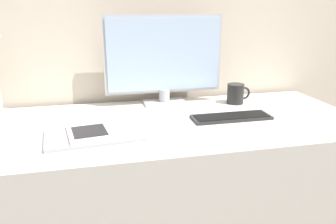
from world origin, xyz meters
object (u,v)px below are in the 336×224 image
(monitor, at_px, (164,58))
(ereader, at_px, (89,132))
(laptop, at_px, (95,134))
(coffee_mug, at_px, (236,94))
(keyboard, at_px, (231,117))

(monitor, bearing_deg, ereader, -132.97)
(laptop, height_order, coffee_mug, coffee_mug)
(laptop, height_order, ereader, ereader)
(laptop, xyz_separation_m, coffee_mug, (0.67, 0.29, 0.04))
(monitor, bearing_deg, keyboard, -51.99)
(ereader, distance_m, coffee_mug, 0.75)
(keyboard, distance_m, laptop, 0.56)
(keyboard, xyz_separation_m, ereader, (-0.57, -0.09, 0.02))
(monitor, distance_m, laptop, 0.53)
(keyboard, bearing_deg, laptop, -172.36)
(monitor, height_order, keyboard, monitor)
(ereader, bearing_deg, coffee_mug, 23.85)
(monitor, height_order, laptop, monitor)
(laptop, distance_m, ereader, 0.03)
(keyboard, xyz_separation_m, laptop, (-0.55, -0.07, 0.00))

